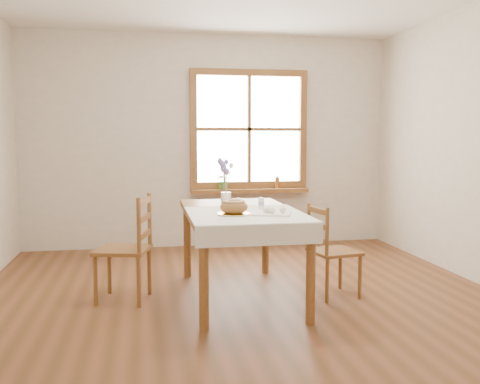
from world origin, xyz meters
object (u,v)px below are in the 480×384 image
object	(u,v)px
chair_left	(123,248)
flower_vase	(226,199)
bread_plate	(234,214)
dining_table	(240,220)
chair_right	(334,250)

from	to	relation	value
chair_left	flower_vase	size ratio (longest dim) A/B	8.58
bread_plate	flower_vase	distance (m)	0.71
chair_left	flower_vase	xyz separation A→B (m)	(0.91, 0.29, 0.36)
dining_table	chair_left	distance (m)	1.00
flower_vase	chair_left	bearing A→B (deg)	-162.45
chair_left	bread_plate	xyz separation A→B (m)	(0.87, -0.42, 0.32)
chair_left	chair_right	world-z (taller)	chair_left
dining_table	chair_left	size ratio (longest dim) A/B	1.81
dining_table	bread_plate	xyz separation A→B (m)	(-0.11, -0.35, 0.10)
dining_table	chair_left	xyz separation A→B (m)	(-0.98, 0.08, -0.22)
bread_plate	flower_vase	world-z (taller)	flower_vase
flower_vase	bread_plate	bearing A→B (deg)	-93.72
dining_table	flower_vase	bearing A→B (deg)	99.90
chair_right	bread_plate	world-z (taller)	chair_right
chair_right	flower_vase	xyz separation A→B (m)	(-0.87, 0.47, 0.41)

